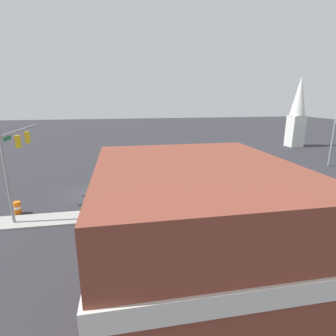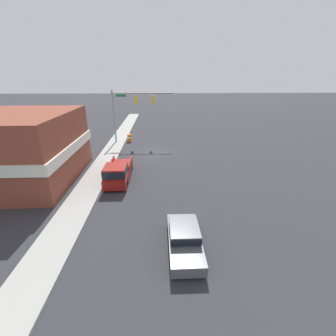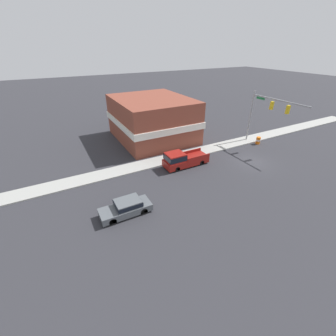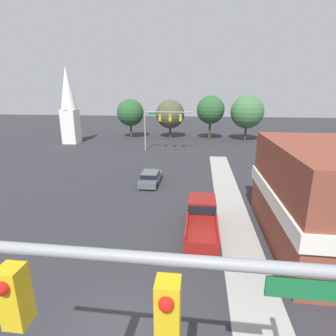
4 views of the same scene
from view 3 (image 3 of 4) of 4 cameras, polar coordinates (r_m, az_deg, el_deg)
name	(u,v)px [view 3 (image 3 of 4)]	position (r m, az deg, el deg)	size (l,w,h in m)	color
ground_plane	(252,162)	(30.55, 20.60, 1.45)	(200.00, 200.00, 0.00)	#2D2D33
sidewalk_curb	(223,146)	(34.06, 13.71, 5.51)	(2.40, 60.00, 0.14)	#9E9E99
near_signal_assembly	(267,109)	(34.22, 23.87, 13.50)	(8.52, 0.49, 7.39)	gray
car_lead	(127,207)	(20.19, -10.50, -9.74)	(1.78, 4.49, 1.38)	black
pickup_truck_parked	(182,159)	(27.21, 3.58, 2.22)	(2.00, 5.62, 1.94)	black
construction_barrel	(258,140)	(36.32, 21.92, 6.52)	(0.63, 0.63, 1.09)	orange
corner_brick_building	(152,119)	(35.24, -3.99, 12.33)	(12.62, 10.76, 6.21)	brown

